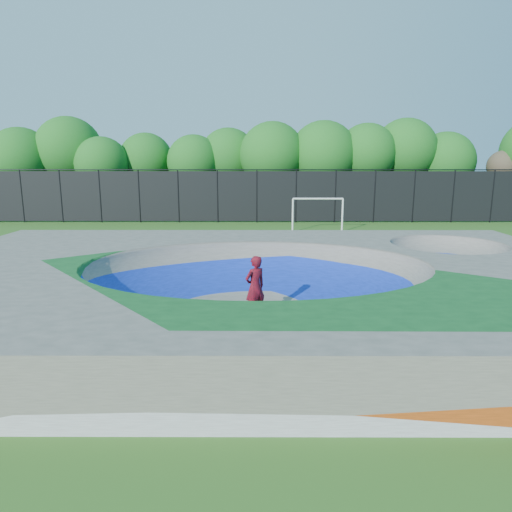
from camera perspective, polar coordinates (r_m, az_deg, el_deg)
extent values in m
plane|color=#2A5818|center=(14.80, -0.01, -6.56)|extent=(120.00, 120.00, 0.00)
cube|color=gray|center=(14.58, -0.01, -3.76)|extent=(22.00, 14.00, 1.50)
imported|color=#B40E22|center=(13.68, -0.12, -3.91)|extent=(0.83, 0.78, 1.91)
cube|color=black|center=(13.96, -0.11, -7.60)|extent=(0.79, 0.57, 0.05)
cylinder|color=silver|center=(30.58, 4.62, 5.09)|extent=(0.12, 0.12, 2.21)
cylinder|color=silver|center=(31.01, 10.75, 5.01)|extent=(0.12, 0.12, 2.21)
cylinder|color=silver|center=(30.64, 7.76, 7.11)|extent=(3.31, 0.12, 0.12)
cylinder|color=black|center=(39.51, -27.20, 6.65)|extent=(0.09, 0.09, 4.00)
cylinder|color=black|center=(38.23, -23.17, 6.87)|extent=(0.09, 0.09, 4.00)
cylinder|color=black|center=(37.15, -18.89, 7.07)|extent=(0.09, 0.09, 4.00)
cylinder|color=black|center=(36.29, -14.37, 7.24)|extent=(0.09, 0.09, 4.00)
cylinder|color=black|center=(35.66, -9.66, 7.36)|extent=(0.09, 0.09, 4.00)
cylinder|color=black|center=(35.27, -4.82, 7.44)|extent=(0.09, 0.09, 4.00)
cylinder|color=black|center=(35.14, 0.10, 7.46)|extent=(0.09, 0.09, 4.00)
cylinder|color=black|center=(35.27, 5.03, 7.43)|extent=(0.09, 0.09, 4.00)
cylinder|color=black|center=(35.64, 9.88, 7.35)|extent=(0.09, 0.09, 4.00)
cylinder|color=black|center=(36.26, 14.59, 7.22)|extent=(0.09, 0.09, 4.00)
cylinder|color=black|center=(37.12, 19.12, 7.05)|extent=(0.09, 0.09, 4.00)
cylinder|color=black|center=(38.19, 23.41, 6.85)|extent=(0.09, 0.09, 4.00)
cylinder|color=black|center=(39.46, 27.44, 6.63)|extent=(0.09, 0.09, 4.00)
cube|color=black|center=(35.14, 0.10, 7.46)|extent=(48.00, 0.03, 3.80)
cylinder|color=black|center=(35.05, 0.11, 10.73)|extent=(48.00, 0.08, 0.08)
cylinder|color=#432E21|center=(44.28, -26.86, 6.23)|extent=(0.44, 0.44, 2.66)
sphere|color=#19601B|center=(44.15, -27.28, 10.60)|extent=(5.48, 5.48, 5.48)
cylinder|color=#432E21|center=(43.49, -21.93, 7.09)|extent=(0.44, 0.44, 3.44)
sphere|color=#19601B|center=(43.40, -22.33, 12.15)|extent=(5.68, 5.68, 5.68)
cylinder|color=#432E21|center=(41.27, -18.41, 6.62)|extent=(0.44, 0.44, 2.72)
sphere|color=#19601B|center=(41.14, -18.69, 10.86)|extent=(4.52, 4.52, 4.52)
cylinder|color=#432E21|center=(42.23, -13.34, 7.18)|extent=(0.44, 0.44, 2.97)
sphere|color=#19601B|center=(42.11, -13.55, 11.59)|extent=(4.71, 4.71, 4.71)
cylinder|color=#432E21|center=(40.10, -7.64, 7.10)|extent=(0.44, 0.44, 2.88)
sphere|color=#19601B|center=(39.97, -7.77, 11.60)|extent=(4.55, 4.55, 4.55)
cylinder|color=#432E21|center=(40.84, -3.40, 7.40)|extent=(0.44, 0.44, 3.07)
sphere|color=#19601B|center=(40.72, -3.46, 12.21)|extent=(5.05, 5.05, 5.05)
cylinder|color=#432E21|center=(38.99, 2.01, 7.21)|extent=(0.44, 0.44, 3.09)
sphere|color=#19601B|center=(38.87, 2.05, 12.50)|extent=(5.47, 5.47, 5.47)
cylinder|color=#432E21|center=(39.42, 8.24, 7.10)|extent=(0.44, 0.44, 3.02)
sphere|color=#19601B|center=(39.29, 8.40, 12.38)|extent=(5.65, 5.65, 5.65)
cylinder|color=#432E21|center=(40.13, 13.41, 7.28)|extent=(0.44, 0.44, 3.43)
sphere|color=#19601B|center=(40.02, 13.66, 12.37)|extent=(4.95, 4.95, 4.95)
cylinder|color=#432E21|center=(41.80, 17.80, 7.28)|extent=(0.44, 0.44, 3.54)
sphere|color=#19601B|center=(41.70, 18.13, 12.46)|extent=(5.35, 5.35, 5.35)
cylinder|color=#432E21|center=(43.04, 22.18, 6.53)|extent=(0.44, 0.44, 2.70)
sphere|color=#19601B|center=(42.91, 22.52, 10.84)|extent=(5.04, 5.04, 5.04)
cylinder|color=#432E21|center=(44.80, 28.14, 6.48)|extent=(0.44, 0.44, 3.15)
sphere|color=brown|center=(44.70, 28.47, 9.88)|extent=(2.60, 2.60, 2.60)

